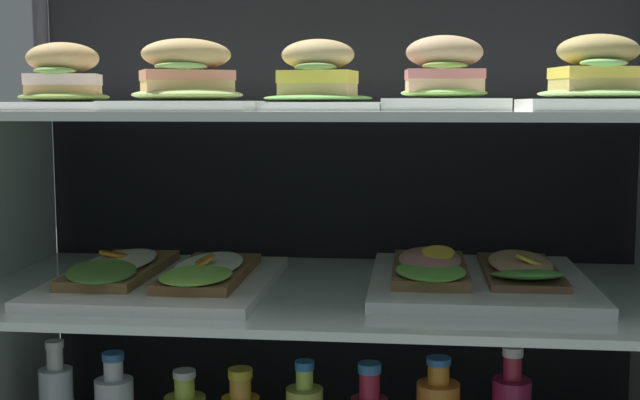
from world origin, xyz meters
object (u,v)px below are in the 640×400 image
plated_roll_sandwich_mid_left (187,86)px  plated_roll_sandwich_far_left (318,85)px  plated_roll_sandwich_near_left_corner (444,83)px  plated_roll_sandwich_left_of_center (64,86)px  open_sandwich_tray_mid_right (162,276)px  open_sandwich_tray_near_left_corner (476,275)px  plated_roll_sandwich_right_of_center (597,84)px

plated_roll_sandwich_mid_left → plated_roll_sandwich_far_left: plated_roll_sandwich_far_left is taller
plated_roll_sandwich_mid_left → plated_roll_sandwich_near_left_corner: plated_roll_sandwich_near_left_corner is taller
plated_roll_sandwich_left_of_center → open_sandwich_tray_mid_right: size_ratio=0.50×
plated_roll_sandwich_mid_left → open_sandwich_tray_near_left_corner: bearing=12.8°
plated_roll_sandwich_far_left → open_sandwich_tray_near_left_corner: plated_roll_sandwich_far_left is taller
plated_roll_sandwich_left_of_center → open_sandwich_tray_mid_right: plated_roll_sandwich_left_of_center is taller
open_sandwich_tray_near_left_corner → open_sandwich_tray_mid_right: bearing=-173.7°
plated_roll_sandwich_mid_left → plated_roll_sandwich_near_left_corner: bearing=14.6°
plated_roll_sandwich_near_left_corner → open_sandwich_tray_mid_right: bearing=-172.9°
open_sandwich_tray_mid_right → plated_roll_sandwich_far_left: bearing=11.7°
plated_roll_sandwich_mid_left → plated_roll_sandwich_near_left_corner: 0.39m
open_sandwich_tray_near_left_corner → plated_roll_sandwich_near_left_corner: bearing=179.5°
plated_roll_sandwich_far_left → open_sandwich_tray_near_left_corner: 0.39m
plated_roll_sandwich_far_left → plated_roll_sandwich_right_of_center: 0.42m
plated_roll_sandwich_mid_left → open_sandwich_tray_near_left_corner: plated_roll_sandwich_mid_left is taller
plated_roll_sandwich_near_left_corner → plated_roll_sandwich_right_of_center: 0.23m
plated_roll_sandwich_mid_left → plated_roll_sandwich_left_of_center: bearing=165.0°
plated_roll_sandwich_far_left → plated_roll_sandwich_right_of_center: plated_roll_sandwich_far_left is taller
open_sandwich_tray_near_left_corner → plated_roll_sandwich_mid_left: bearing=-167.2°
plated_roll_sandwich_left_of_center → open_sandwich_tray_mid_right: bearing=-4.7°
plated_roll_sandwich_mid_left → open_sandwich_tray_mid_right: size_ratio=0.54×
plated_roll_sandwich_left_of_center → plated_roll_sandwich_right_of_center: (0.81, -0.05, 0.00)m
plated_roll_sandwich_right_of_center → open_sandwich_tray_mid_right: size_ratio=0.53×
open_sandwich_tray_mid_right → plated_roll_sandwich_left_of_center: bearing=175.3°
plated_roll_sandwich_far_left → open_sandwich_tray_mid_right: 0.39m
plated_roll_sandwich_far_left → open_sandwich_tray_near_left_corner: bearing=0.9°
plated_roll_sandwich_mid_left → open_sandwich_tray_mid_right: bearing=142.4°
plated_roll_sandwich_mid_left → plated_roll_sandwich_near_left_corner: (0.38, 0.10, 0.01)m
plated_roll_sandwich_mid_left → plated_roll_sandwich_right_of_center: 0.59m
open_sandwich_tray_mid_right → open_sandwich_tray_near_left_corner: size_ratio=1.00×
plated_roll_sandwich_far_left → plated_roll_sandwich_left_of_center: bearing=-174.7°
open_sandwich_tray_mid_right → open_sandwich_tray_near_left_corner: bearing=6.3°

